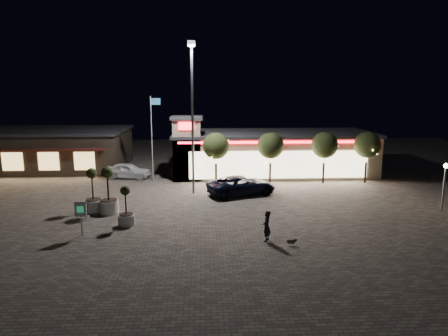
{
  "coord_description": "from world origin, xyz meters",
  "views": [
    {
      "loc": [
        2.91,
        -24.81,
        8.6
      ],
      "look_at": [
        4.48,
        6.0,
        2.51
      ],
      "focal_mm": 32.0,
      "sensor_mm": 36.0,
      "label": 1
    }
  ],
  "objects_px": {
    "white_sedan": "(127,171)",
    "valet_sign": "(81,212)",
    "pickup_truck": "(242,185)",
    "planter_mid": "(126,213)",
    "pedestrian": "(267,226)",
    "planter_left": "(93,198)"
  },
  "relations": [
    {
      "from": "planter_left",
      "to": "valet_sign",
      "type": "relative_size",
      "value": 1.5
    },
    {
      "from": "pickup_truck",
      "to": "planter_mid",
      "type": "height_order",
      "value": "planter_mid"
    },
    {
      "from": "planter_mid",
      "to": "pedestrian",
      "type": "bearing_deg",
      "value": -20.49
    },
    {
      "from": "valet_sign",
      "to": "pedestrian",
      "type": "bearing_deg",
      "value": -7.19
    },
    {
      "from": "pickup_truck",
      "to": "valet_sign",
      "type": "relative_size",
      "value": 2.72
    },
    {
      "from": "planter_left",
      "to": "valet_sign",
      "type": "distance_m",
      "value": 4.99
    },
    {
      "from": "pickup_truck",
      "to": "valet_sign",
      "type": "bearing_deg",
      "value": 112.17
    },
    {
      "from": "white_sedan",
      "to": "valet_sign",
      "type": "bearing_deg",
      "value": -170.11
    },
    {
      "from": "planter_mid",
      "to": "valet_sign",
      "type": "relative_size",
      "value": 1.23
    },
    {
      "from": "white_sedan",
      "to": "planter_left",
      "type": "bearing_deg",
      "value": -172.99
    },
    {
      "from": "pickup_truck",
      "to": "planter_mid",
      "type": "relative_size",
      "value": 2.21
    },
    {
      "from": "pickup_truck",
      "to": "white_sedan",
      "type": "height_order",
      "value": "pickup_truck"
    },
    {
      "from": "pedestrian",
      "to": "planter_mid",
      "type": "relative_size",
      "value": 0.69
    },
    {
      "from": "white_sedan",
      "to": "planter_mid",
      "type": "relative_size",
      "value": 1.73
    },
    {
      "from": "planter_left",
      "to": "valet_sign",
      "type": "xyz_separation_m",
      "value": [
        0.62,
        -4.92,
        0.5
      ]
    },
    {
      "from": "pedestrian",
      "to": "valet_sign",
      "type": "distance_m",
      "value": 10.97
    },
    {
      "from": "white_sedan",
      "to": "planter_mid",
      "type": "height_order",
      "value": "planter_mid"
    },
    {
      "from": "white_sedan",
      "to": "valet_sign",
      "type": "distance_m",
      "value": 15.83
    },
    {
      "from": "pickup_truck",
      "to": "valet_sign",
      "type": "height_order",
      "value": "valet_sign"
    },
    {
      "from": "pedestrian",
      "to": "planter_left",
      "type": "bearing_deg",
      "value": -93.05
    },
    {
      "from": "pickup_truck",
      "to": "white_sedan",
      "type": "relative_size",
      "value": 1.27
    },
    {
      "from": "pickup_truck",
      "to": "pedestrian",
      "type": "distance_m",
      "value": 10.39
    }
  ]
}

